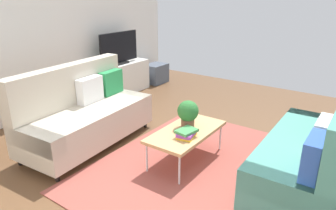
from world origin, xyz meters
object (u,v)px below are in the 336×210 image
Objects in this scene: storage_trunk at (156,73)px; coffee_table at (186,132)px; tv_console at (120,79)px; couch_beige at (85,113)px; potted_plant at (188,113)px; vase_1 at (102,63)px; couch_green at (315,152)px; bottle_1 at (116,61)px; table_book_0 at (186,136)px; vase_0 at (96,64)px; tv at (119,49)px; bottle_0 at (112,63)px.

coffee_table is at bearing -136.48° from storage_trunk.
tv_console is 1.11m from storage_trunk.
couch_beige reaches higher than tv_console.
vase_1 is at bearing 68.49° from potted_plant.
couch_green is 4.16m from bottle_1.
table_book_0 is (-1.69, -2.71, 0.11)m from tv_console.
vase_0 reaches higher than storage_trunk.
tv is 0.47m from vase_1.
bottle_0 is (0.35, -0.09, -0.03)m from vase_0.
tv_console is at bearing -152.70° from couch_beige.
couch_green reaches higher than table_book_0.
storage_trunk is at bearing -5.66° from vase_1.
storage_trunk is at bearing 43.52° from coffee_table.
couch_beige is 2.07m from bottle_0.
tv is at bearing -90.00° from tv_console.
tv is 5.51× the size of bottle_1.
coffee_table is at bearing -120.56° from tv_console.
vase_1 is (0.17, 0.00, -0.01)m from vase_0.
couch_green is 10.57× the size of bottle_1.
couch_green reaches higher than vase_0.
storage_trunk is at bearing -5.10° from vase_0.
vase_1 is at bearing 163.25° from bottle_1.
coffee_table is at bearing -117.10° from bottle_0.
potted_plant is (-1.44, -2.55, -0.34)m from tv.
tv is at bearing -153.14° from couch_beige.
couch_green is 1.48m from potted_plant.
couch_beige is 3.22m from storage_trunk.
coffee_table is (-0.28, 1.42, -0.05)m from couch_green.
bottle_1 is at bearing 0.00° from bottle_0.
couch_beige is at bearing -140.82° from vase_1.
bottle_0 is (-0.23, -0.04, 0.39)m from tv_console.
tv is (0.00, -0.02, 0.63)m from tv_console.
couch_green is 9.66× the size of vase_0.
coffee_table is 0.79× the size of tv_console.
couch_beige is 1.96× the size of tv.
couch_beige is at bearing 98.69° from table_book_0.
couch_beige is at bearing 105.25° from coffee_table.
potted_plant is (-1.44, -2.57, 0.30)m from tv_console.
bottle_0 is at bearing 74.28° from couch_green.
tv_console is 0.72m from vase_0.
table_book_0 is 2.99m from vase_0.
tv is 1.92× the size of storage_trunk.
tv is 0.25m from bottle_1.
tv_console is 3.98× the size of potted_plant.
bottle_1 is at bearing 60.97° from coffee_table.
bottle_1 is (-0.11, -0.02, -0.22)m from tv.
couch_beige is at bearing 102.05° from couch_green.
bottle_1 reaches higher than potted_plant.
tv_console is at bearing -6.89° from vase_1.
tv_console is at bearing -4.93° from vase_0.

